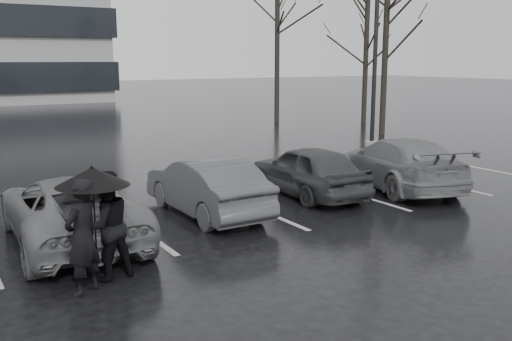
{
  "coord_description": "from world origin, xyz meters",
  "views": [
    {
      "loc": [
        -5.86,
        -8.63,
        3.31
      ],
      "look_at": [
        -0.02,
        1.0,
        1.1
      ],
      "focal_mm": 40.0,
      "sensor_mm": 36.0,
      "label": 1
    }
  ],
  "objects_px": {
    "tree_north": "(277,41)",
    "pedestrian_right": "(106,226)",
    "lamp_post": "(376,32)",
    "car_main": "(308,170)",
    "pedestrian_left": "(82,237)",
    "car_west_b": "(71,209)",
    "tree_ne": "(366,55)",
    "tree_east": "(386,43)",
    "car_west_a": "(206,186)",
    "car_east": "(398,163)"
  },
  "relations": [
    {
      "from": "tree_north",
      "to": "pedestrian_right",
      "type": "bearing_deg",
      "value": -129.84
    },
    {
      "from": "pedestrian_right",
      "to": "lamp_post",
      "type": "bearing_deg",
      "value": -157.65
    },
    {
      "from": "car_main",
      "to": "pedestrian_left",
      "type": "bearing_deg",
      "value": 29.36
    },
    {
      "from": "tree_north",
      "to": "car_west_b",
      "type": "bearing_deg",
      "value": -133.56
    },
    {
      "from": "car_main",
      "to": "tree_ne",
      "type": "distance_m",
      "value": 17.03
    },
    {
      "from": "tree_east",
      "to": "lamp_post",
      "type": "bearing_deg",
      "value": -139.54
    },
    {
      "from": "car_west_b",
      "to": "tree_ne",
      "type": "bearing_deg",
      "value": -143.43
    },
    {
      "from": "car_west_a",
      "to": "pedestrian_left",
      "type": "height_order",
      "value": "pedestrian_left"
    },
    {
      "from": "pedestrian_right",
      "to": "tree_east",
      "type": "bearing_deg",
      "value": -156.05
    },
    {
      "from": "car_east",
      "to": "tree_north",
      "type": "distance_m",
      "value": 16.72
    },
    {
      "from": "car_west_a",
      "to": "car_east",
      "type": "relative_size",
      "value": 0.83
    },
    {
      "from": "car_west_a",
      "to": "pedestrian_right",
      "type": "distance_m",
      "value": 3.88
    },
    {
      "from": "pedestrian_right",
      "to": "car_west_b",
      "type": "bearing_deg",
      "value": -98.96
    },
    {
      "from": "car_west_a",
      "to": "tree_north",
      "type": "relative_size",
      "value": 0.44
    },
    {
      "from": "car_east",
      "to": "car_west_a",
      "type": "bearing_deg",
      "value": 12.95
    },
    {
      "from": "pedestrian_right",
      "to": "tree_north",
      "type": "xyz_separation_m",
      "value": [
        14.5,
        17.38,
        3.41
      ]
    },
    {
      "from": "pedestrian_left",
      "to": "lamp_post",
      "type": "height_order",
      "value": "lamp_post"
    },
    {
      "from": "lamp_post",
      "to": "tree_north",
      "type": "bearing_deg",
      "value": 79.36
    },
    {
      "from": "car_main",
      "to": "pedestrian_left",
      "type": "distance_m",
      "value": 7.07
    },
    {
      "from": "pedestrian_right",
      "to": "tree_north",
      "type": "bearing_deg",
      "value": -139.7
    },
    {
      "from": "pedestrian_right",
      "to": "tree_ne",
      "type": "distance_m",
      "value": 23.2
    },
    {
      "from": "pedestrian_left",
      "to": "lamp_post",
      "type": "bearing_deg",
      "value": 177.27
    },
    {
      "from": "pedestrian_right",
      "to": "tree_north",
      "type": "height_order",
      "value": "tree_north"
    },
    {
      "from": "car_main",
      "to": "car_west_b",
      "type": "height_order",
      "value": "car_main"
    },
    {
      "from": "car_east",
      "to": "pedestrian_left",
      "type": "height_order",
      "value": "pedestrian_left"
    },
    {
      "from": "tree_north",
      "to": "tree_ne",
      "type": "bearing_deg",
      "value": -40.6
    },
    {
      "from": "car_east",
      "to": "pedestrian_right",
      "type": "xyz_separation_m",
      "value": [
        -8.34,
        -2.27,
        0.18
      ]
    },
    {
      "from": "pedestrian_left",
      "to": "pedestrian_right",
      "type": "distance_m",
      "value": 0.6
    },
    {
      "from": "car_east",
      "to": "pedestrian_right",
      "type": "bearing_deg",
      "value": 30.96
    },
    {
      "from": "car_west_a",
      "to": "pedestrian_left",
      "type": "distance_m",
      "value": 4.48
    },
    {
      "from": "car_east",
      "to": "tree_east",
      "type": "height_order",
      "value": "tree_east"
    },
    {
      "from": "car_west_b",
      "to": "tree_north",
      "type": "distance_m",
      "value": 21.41
    },
    {
      "from": "tree_north",
      "to": "car_west_a",
      "type": "bearing_deg",
      "value": -127.93
    },
    {
      "from": "car_west_a",
      "to": "pedestrian_right",
      "type": "xyz_separation_m",
      "value": [
        -2.93,
        -2.53,
        0.22
      ]
    },
    {
      "from": "car_west_b",
      "to": "car_east",
      "type": "xyz_separation_m",
      "value": [
        8.38,
        0.17,
        0.04
      ]
    },
    {
      "from": "tree_east",
      "to": "tree_north",
      "type": "xyz_separation_m",
      "value": [
        -1.0,
        7.0,
        0.25
      ]
    },
    {
      "from": "car_main",
      "to": "car_east",
      "type": "distance_m",
      "value": 2.56
    },
    {
      "from": "car_east",
      "to": "tree_east",
      "type": "relative_size",
      "value": 0.57
    },
    {
      "from": "car_main",
      "to": "car_west_a",
      "type": "relative_size",
      "value": 0.98
    },
    {
      "from": "car_west_b",
      "to": "car_east",
      "type": "distance_m",
      "value": 8.38
    },
    {
      "from": "tree_north",
      "to": "lamp_post",
      "type": "bearing_deg",
      "value": -100.64
    },
    {
      "from": "car_west_b",
      "to": "tree_ne",
      "type": "height_order",
      "value": "tree_ne"
    },
    {
      "from": "lamp_post",
      "to": "tree_east",
      "type": "height_order",
      "value": "lamp_post"
    },
    {
      "from": "pedestrian_right",
      "to": "tree_east",
      "type": "relative_size",
      "value": 0.21
    },
    {
      "from": "pedestrian_left",
      "to": "car_east",
      "type": "bearing_deg",
      "value": 161.55
    },
    {
      "from": "car_main",
      "to": "pedestrian_right",
      "type": "distance_m",
      "value": 6.49
    },
    {
      "from": "car_main",
      "to": "tree_north",
      "type": "height_order",
      "value": "tree_north"
    },
    {
      "from": "car_west_a",
      "to": "lamp_post",
      "type": "distance_m",
      "value": 11.83
    },
    {
      "from": "pedestrian_left",
      "to": "tree_north",
      "type": "bearing_deg",
      "value": -165.35
    },
    {
      "from": "tree_ne",
      "to": "tree_north",
      "type": "height_order",
      "value": "tree_north"
    }
  ]
}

